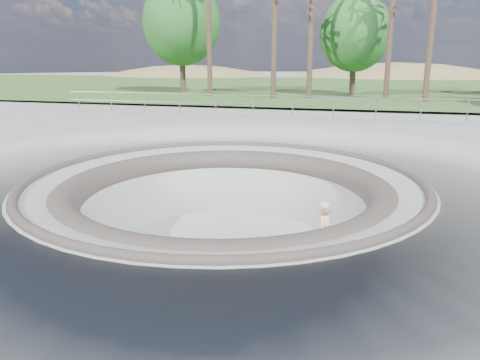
{
  "coord_description": "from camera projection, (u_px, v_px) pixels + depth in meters",
  "views": [
    {
      "loc": [
        3.33,
        -11.24,
        3.11
      ],
      "look_at": [
        0.31,
        0.4,
        -0.1
      ],
      "focal_mm": 35.0,
      "sensor_mm": 36.0,
      "label": 1
    }
  ],
  "objects": [
    {
      "name": "grass_strip",
      "position": [
        327.0,
        87.0,
        43.86
      ],
      "size": [
        180.0,
        36.0,
        0.12
      ],
      "color": "#395923",
      "rests_on": "ground"
    },
    {
      "name": "bushy_tree_left",
      "position": [
        181.0,
        23.0,
        36.18
      ],
      "size": [
        6.05,
        5.5,
        8.72
      ],
      "color": "#4F3A2D",
      "rests_on": "ground"
    },
    {
      "name": "skateboard",
      "position": [
        323.0,
        271.0,
        11.1
      ],
      "size": [
        0.84,
        0.26,
        0.09
      ],
      "color": "olive",
      "rests_on": "ground"
    },
    {
      "name": "bushy_tree_mid",
      "position": [
        355.0,
        33.0,
        33.5
      ],
      "size": [
        5.01,
        4.56,
        7.23
      ],
      "color": "#4F3A2D",
      "rests_on": "ground"
    },
    {
      "name": "skater",
      "position": [
        325.0,
        236.0,
        10.87
      ],
      "size": [
        0.59,
        0.72,
        1.71
      ],
      "primitive_type": "imported",
      "rotation": [
        0.0,
        0.0,
        1.23
      ],
      "color": "beige",
      "rests_on": "skateboard"
    },
    {
      "name": "skate_bowl",
      "position": [
        225.0,
        245.0,
        12.59
      ],
      "size": [
        14.0,
        14.0,
        4.1
      ],
      "color": "gray",
      "rests_on": "ground"
    },
    {
      "name": "ground",
      "position": [
        224.0,
        179.0,
        12.12
      ],
      "size": [
        180.0,
        180.0,
        0.0
      ],
      "primitive_type": "plane",
      "color": "gray",
      "rests_on": "ground"
    },
    {
      "name": "distant_hills",
      "position": [
        364.0,
        129.0,
        66.48
      ],
      "size": [
        103.2,
        45.0,
        28.6
      ],
      "color": "brown",
      "rests_on": "ground"
    },
    {
      "name": "safety_railing",
      "position": [
        293.0,
        106.0,
        23.16
      ],
      "size": [
        25.0,
        0.06,
        1.03
      ],
      "color": "gray",
      "rests_on": "ground"
    }
  ]
}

